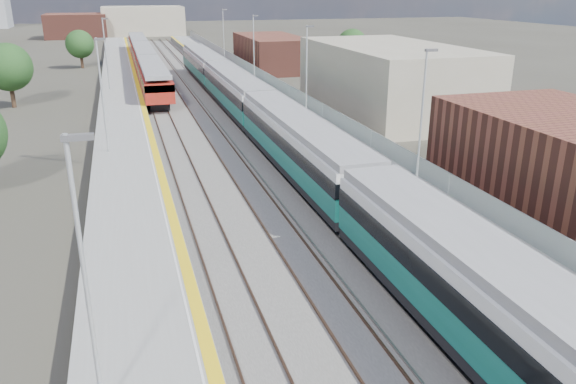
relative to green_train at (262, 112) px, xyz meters
name	(u,v)px	position (x,y,z in m)	size (l,w,h in m)	color
ground	(218,111)	(-1.50, 12.19, -2.29)	(320.00, 320.00, 0.00)	#47443A
ballast_bed	(192,107)	(-3.75, 14.69, -2.26)	(10.50, 155.00, 0.06)	#565451
tracks	(195,103)	(-3.15, 16.37, -2.18)	(8.96, 160.00, 0.17)	#4C3323
platform_right	(263,98)	(3.78, 14.68, -1.75)	(4.70, 155.00, 8.52)	slate
platform_left	(122,106)	(-10.55, 14.68, -1.77)	(4.30, 155.00, 8.52)	slate
green_train	(262,112)	(0.00, 0.00, 0.00)	(2.95, 82.14, 3.25)	black
red_train	(144,59)	(-7.00, 40.30, -0.17)	(2.84, 57.63, 3.59)	black
tree_b	(8,67)	(-21.11, 19.73, 1.76)	(4.74, 4.74, 6.43)	#382619
tree_c	(80,44)	(-15.83, 49.19, 1.24)	(4.14, 4.14, 5.61)	#382619
tree_d	(352,45)	(22.10, 34.76, 1.47)	(4.41, 4.41, 5.98)	#382619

